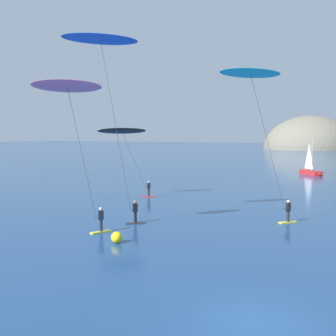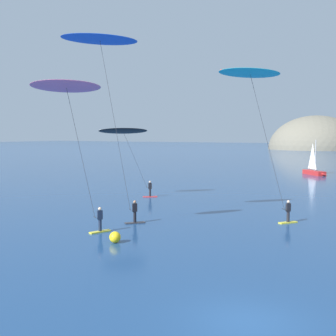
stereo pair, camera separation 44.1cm
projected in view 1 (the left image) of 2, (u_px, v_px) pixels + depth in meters
The scene contains 7 objects.
ground_plane at pixel (255, 323), 14.73m from camera, with size 600.00×600.00×0.00m, color navy.
sailboat_near at pixel (312, 171), 68.44m from camera, with size 4.68×5.08×5.70m.
kitesurfer_cyan at pixel (254, 85), 29.52m from camera, with size 4.96×5.67×11.18m.
kitesurfer_pink at pixel (71, 99), 26.77m from camera, with size 3.66×4.72×10.07m.
kitesurfer_blue at pixel (103, 54), 29.47m from camera, with size 4.66×4.96×13.55m.
kitesurfer_black at pixel (124, 135), 42.94m from camera, with size 4.95×5.07×7.31m.
marker_buoy at pixel (117, 237), 25.53m from camera, with size 0.70×0.70×0.70m, color yellow.
Camera 1 is at (4.16, -13.97, 6.60)m, focal length 45.00 mm.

